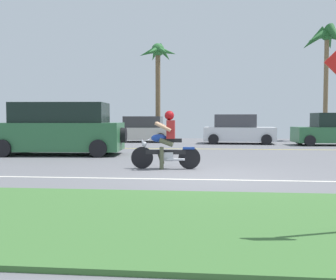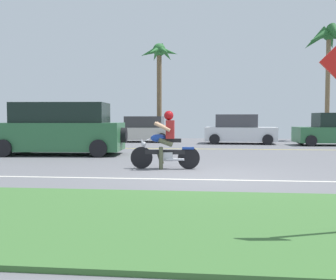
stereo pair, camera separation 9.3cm
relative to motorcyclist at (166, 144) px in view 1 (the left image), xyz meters
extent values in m
cube|color=slate|center=(1.07, 1.63, -0.70)|extent=(56.00, 30.00, 0.04)
cube|color=#3D6B33|center=(1.07, -5.47, -0.65)|extent=(56.00, 3.80, 0.06)
cube|color=silver|center=(1.07, -1.84, -0.68)|extent=(50.40, 0.12, 0.01)
cube|color=yellow|center=(1.07, 7.10, -0.68)|extent=(50.40, 0.12, 0.01)
cylinder|color=black|center=(-0.67, -0.01, -0.38)|extent=(0.61, 0.11, 0.61)
cylinder|color=black|center=(0.64, 0.02, -0.38)|extent=(0.61, 0.11, 0.61)
cylinder|color=#B7BAC1|center=(-0.57, -0.01, -0.13)|extent=(0.27, 0.06, 0.53)
cube|color=black|center=(-0.02, 0.00, -0.21)|extent=(1.11, 0.13, 0.12)
cube|color=#B7BAC1|center=(0.03, 0.00, -0.34)|extent=(0.33, 0.21, 0.24)
ellipsoid|color=navy|center=(-0.20, 0.00, 0.17)|extent=(0.45, 0.24, 0.22)
cube|color=black|center=(0.18, 0.01, 0.11)|extent=(0.49, 0.24, 0.10)
cube|color=navy|center=(0.62, 0.02, -0.10)|extent=(0.33, 0.17, 0.06)
cylinder|color=#B7BAC1|center=(-0.49, -0.01, 0.12)|extent=(0.05, 0.63, 0.04)
sphere|color=#B7BAC1|center=(-0.61, -0.01, 0.00)|extent=(0.14, 0.14, 0.14)
cylinder|color=#B7BAC1|center=(0.27, -0.11, -0.41)|extent=(0.51, 0.08, 0.07)
cube|color=maroon|center=(0.12, 0.01, 0.41)|extent=(0.23, 0.33, 0.51)
sphere|color=maroon|center=(0.08, 0.01, 0.80)|extent=(0.26, 0.26, 0.26)
cylinder|color=#51563D|center=(0.00, 0.11, 0.06)|extent=(0.41, 0.14, 0.26)
cylinder|color=#51563D|center=(0.01, -0.10, 0.06)|extent=(0.41, 0.14, 0.26)
cylinder|color=#51563D|center=(-0.11, -0.14, -0.37)|extent=(0.11, 0.11, 0.62)
cylinder|color=#51563D|center=(-0.16, 0.12, -0.41)|extent=(0.21, 0.12, 0.34)
cylinder|color=tan|center=(-0.08, 0.20, 0.49)|extent=(0.46, 0.10, 0.29)
cylinder|color=tan|center=(-0.07, -0.20, 0.49)|extent=(0.46, 0.10, 0.29)
cube|color=#2D663D|center=(-4.54, 3.75, 0.02)|extent=(4.94, 2.26, 1.05)
cube|color=black|center=(-4.45, 3.76, 0.93)|extent=(3.57, 1.90, 0.76)
cylinder|color=black|center=(-2.88, 4.84, -0.36)|extent=(0.65, 0.26, 0.64)
cylinder|color=black|center=(-6.34, 4.60, -0.36)|extent=(0.65, 0.26, 0.64)
cylinder|color=black|center=(-2.75, 2.89, -0.36)|extent=(0.65, 0.26, 0.64)
cylinder|color=black|center=(-6.21, 2.66, -0.36)|extent=(0.65, 0.26, 0.64)
cylinder|color=black|center=(-2.04, 3.92, 0.08)|extent=(0.24, 0.59, 0.58)
cube|color=white|center=(-8.27, 11.79, -0.19)|extent=(4.51, 1.85, 0.66)
cube|color=#444346|center=(-8.54, 11.79, 0.44)|extent=(2.62, 1.58, 0.61)
cylinder|color=black|center=(-9.90, 10.92, -0.40)|extent=(0.56, 0.19, 0.56)
cylinder|color=black|center=(-6.67, 10.87, -0.40)|extent=(0.56, 0.19, 0.56)
cylinder|color=black|center=(-9.87, 12.71, -0.40)|extent=(0.56, 0.19, 0.56)
cylinder|color=black|center=(-6.65, 12.66, -0.40)|extent=(0.56, 0.19, 0.56)
cube|color=beige|center=(-2.84, 12.18, -0.17)|extent=(3.77, 1.81, 0.71)
cube|color=#3B3A3D|center=(-2.61, 12.18, 0.51)|extent=(2.19, 1.55, 0.65)
cylinder|color=black|center=(-1.49, 13.08, -0.40)|extent=(0.56, 0.18, 0.56)
cylinder|color=black|center=(-4.20, 13.07, -0.40)|extent=(0.56, 0.18, 0.56)
cylinder|color=black|center=(-1.48, 11.29, -0.40)|extent=(0.56, 0.18, 0.56)
cylinder|color=black|center=(-4.19, 11.28, -0.40)|extent=(0.56, 0.18, 0.56)
cube|color=silver|center=(2.94, 11.14, -0.15)|extent=(3.96, 2.02, 0.76)
cube|color=#414147|center=(2.71, 11.15, 0.58)|extent=(2.32, 1.67, 0.70)
cylinder|color=black|center=(1.50, 10.32, -0.40)|extent=(0.57, 0.21, 0.56)
cylinder|color=black|center=(4.27, 10.16, -0.40)|extent=(0.57, 0.21, 0.56)
cylinder|color=black|center=(1.61, 12.11, -0.40)|extent=(0.57, 0.21, 0.56)
cylinder|color=black|center=(4.38, 11.95, -0.40)|extent=(0.57, 0.21, 0.56)
cube|color=#2D663D|center=(7.57, 10.26, -0.13)|extent=(3.84, 1.90, 0.80)
cube|color=black|center=(7.79, 10.28, 0.64)|extent=(2.26, 1.56, 0.73)
cylinder|color=black|center=(6.17, 10.99, -0.40)|extent=(0.57, 0.22, 0.56)
cylinder|color=black|center=(6.28, 9.35, -0.40)|extent=(0.57, 0.22, 0.56)
cylinder|color=brown|center=(8.67, 14.99, 2.65)|extent=(0.28, 0.28, 6.66)
sphere|color=#235B28|center=(8.67, 14.99, 5.98)|extent=(0.73, 0.73, 0.73)
cone|color=#235B28|center=(9.00, 15.69, 5.79)|extent=(1.33, 1.88, 1.41)
cone|color=#235B28|center=(7.98, 15.35, 5.79)|extent=(1.83, 1.35, 1.54)
cone|color=#235B28|center=(8.00, 14.60, 5.79)|extent=(1.88, 1.45, 1.26)
cone|color=#235B28|center=(8.97, 14.28, 5.79)|extent=(1.20, 1.74, 1.67)
cylinder|color=brown|center=(-1.90, 13.54, 2.15)|extent=(0.30, 0.30, 5.66)
sphere|color=#28662D|center=(-1.90, 13.54, 4.98)|extent=(0.79, 0.79, 0.79)
cone|color=#28662D|center=(-1.35, 13.47, 4.84)|extent=(1.37, 0.63, 0.79)
cone|color=#28662D|center=(-1.55, 13.98, 4.84)|extent=(1.13, 1.26, 1.13)
cone|color=#28662D|center=(-2.16, 14.04, 4.84)|extent=(0.97, 1.32, 1.13)
cone|color=#28662D|center=(-2.46, 13.55, 4.84)|extent=(1.33, 0.47, 0.85)
cone|color=#28662D|center=(-2.11, 13.02, 4.84)|extent=(0.91, 1.40, 0.81)
cone|color=#28662D|center=(-1.57, 13.09, 4.84)|extent=(1.15, 1.33, 0.84)
cylinder|color=black|center=(-6.27, 6.14, -0.42)|extent=(0.46, 0.35, 0.51)
cylinder|color=black|center=(-5.36, 6.77, -0.42)|extent=(0.46, 0.35, 0.51)
cylinder|color=#B7BAC1|center=(-6.20, 6.19, -0.21)|extent=(0.21, 0.17, 0.44)
cube|color=black|center=(-5.81, 6.45, -0.29)|extent=(0.81, 0.60, 0.10)
cube|color=#B7BAC1|center=(-5.78, 6.48, -0.39)|extent=(0.32, 0.29, 0.20)
ellipsoid|color=black|center=(-5.94, 6.37, 0.03)|extent=(0.37, 0.20, 0.19)
cube|color=black|center=(-5.67, 6.55, -0.02)|extent=(0.44, 0.39, 0.08)
cube|color=black|center=(-5.37, 6.76, -0.20)|extent=(0.30, 0.27, 0.05)
cylinder|color=#B7BAC1|center=(-6.14, 6.23, 0.00)|extent=(0.32, 0.45, 0.03)
sphere|color=#B7BAC1|center=(-6.23, 6.17, -0.11)|extent=(0.12, 0.12, 0.12)
cylinder|color=#B7BAC1|center=(-5.56, 6.50, -0.45)|extent=(0.38, 0.29, 0.06)
cube|color=#334C8C|center=(-5.72, 6.52, 0.24)|extent=(0.31, 0.33, 0.43)
sphere|color=#194C9E|center=(-5.74, 6.50, 0.56)|extent=(0.22, 0.22, 0.22)
cylinder|color=#2D334C|center=(-5.85, 6.53, -0.06)|extent=(0.34, 0.28, 0.21)
cylinder|color=#2D334C|center=(-5.75, 6.39, -0.06)|extent=(0.34, 0.28, 0.21)
cylinder|color=#2D334C|center=(-5.82, 6.31, -0.42)|extent=(0.13, 0.13, 0.52)
cylinder|color=#2D334C|center=(-5.97, 6.47, -0.45)|extent=(0.20, 0.18, 0.29)
cylinder|color=tan|center=(-5.95, 6.56, 0.30)|extent=(0.36, 0.28, 0.24)
cylinder|color=tan|center=(-5.76, 6.28, 0.30)|extent=(0.36, 0.28, 0.24)
camera|label=1|loc=(1.09, -10.66, 0.71)|focal=41.55mm
camera|label=2|loc=(1.18, -10.65, 0.71)|focal=41.55mm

